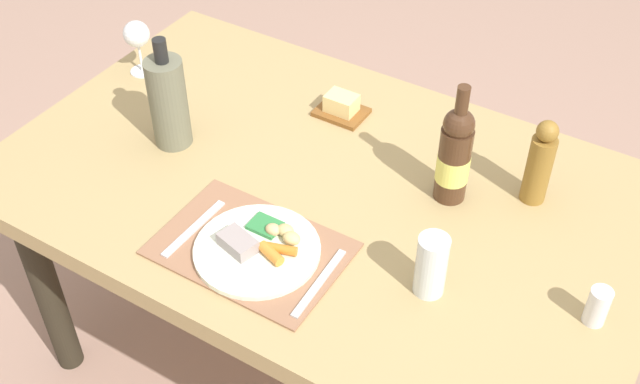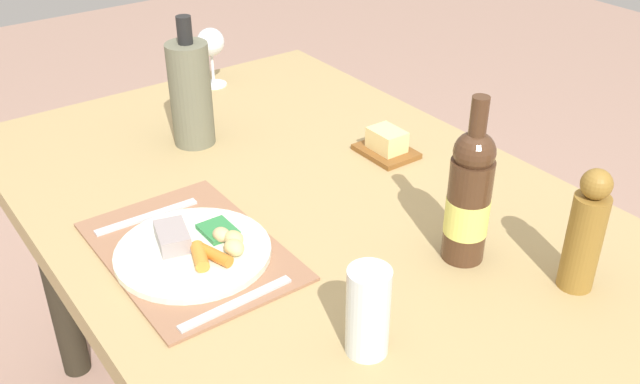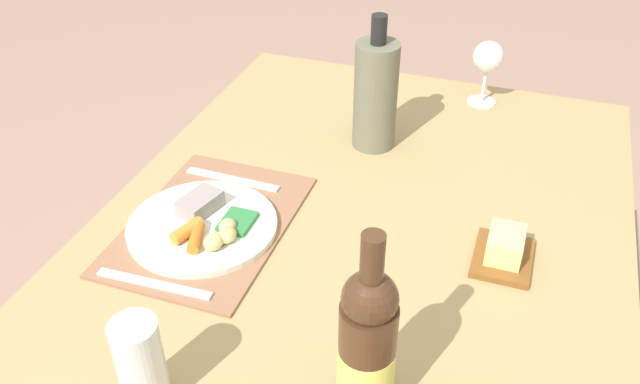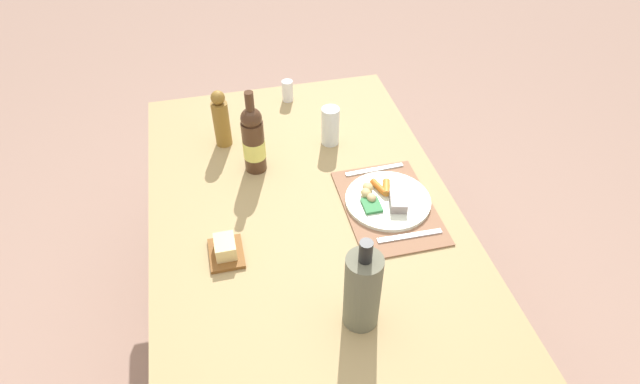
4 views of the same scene
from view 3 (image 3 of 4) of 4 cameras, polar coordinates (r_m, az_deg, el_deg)
dining_table at (r=1.23m, az=1.73°, el=-9.20°), size 1.57×0.97×0.74m
placemat at (r=1.27m, az=-9.39°, el=-2.70°), size 0.41×0.28×0.01m
dinner_plate at (r=1.25m, az=-9.86°, el=-2.73°), size 0.28×0.28×0.04m
fork at (r=1.38m, az=-7.46°, el=1.07°), size 0.02×0.20×0.00m
knife at (r=1.16m, az=-13.96°, el=-7.60°), size 0.02×0.21×0.00m
butter_dish at (r=1.21m, az=15.42°, el=-4.78°), size 0.13×0.10×0.06m
wine_glass at (r=1.67m, az=14.12°, el=10.94°), size 0.07×0.07×0.16m
water_tumbler at (r=0.96m, az=-14.94°, el=-14.33°), size 0.07×0.07×0.15m
cooler_bottle at (r=1.44m, az=4.75°, el=8.31°), size 0.09×0.09×0.30m
wine_bottle at (r=0.88m, az=4.02°, el=-13.09°), size 0.08×0.08×0.31m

